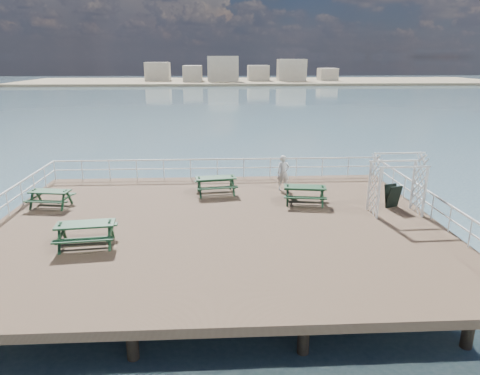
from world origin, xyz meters
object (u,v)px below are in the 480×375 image
Objects in this scene: picnic_table_a at (50,195)px; picnic_table_c at (305,191)px; trellis_arbor at (397,187)px; person at (283,173)px; picnic_table_b at (216,182)px; picnic_table_d at (86,229)px.

picnic_table_a is 11.47m from picnic_table_c.
trellis_arbor reaches higher than picnic_table_a.
trellis_arbor is (3.60, -1.49, 0.60)m from picnic_table_c.
picnic_table_b is at bearing -176.05° from person.
trellis_arbor is at bearing 6.22° from picnic_table_d.
person reaches higher than picnic_table_d.
picnic_table_d is (-8.64, -4.20, 0.04)m from picnic_table_c.
picnic_table_d is (2.83, -4.33, 0.08)m from picnic_table_a.
trellis_arbor reaches higher than picnic_table_d.
person is at bearing 19.03° from picnic_table_a.
picnic_table_b is 1.22× the size of person.
trellis_arbor is (12.24, 2.71, 0.56)m from picnic_table_d.
picnic_table_c is 9.61m from picnic_table_d.
person is at bearing -0.40° from picnic_table_b.
picnic_table_d is at bearing -48.42° from picnic_table_a.
picnic_table_c is 0.79× the size of trellis_arbor.
person is (7.96, 6.34, 0.26)m from picnic_table_d.
trellis_arbor is 5.62m from person.
picnic_table_d reaches higher than picnic_table_b.
picnic_table_c is at bearing -76.44° from person.
picnic_table_d is (-4.57, -5.87, 0.02)m from picnic_table_b.
picnic_table_a is at bearing 116.89° from picnic_table_d.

